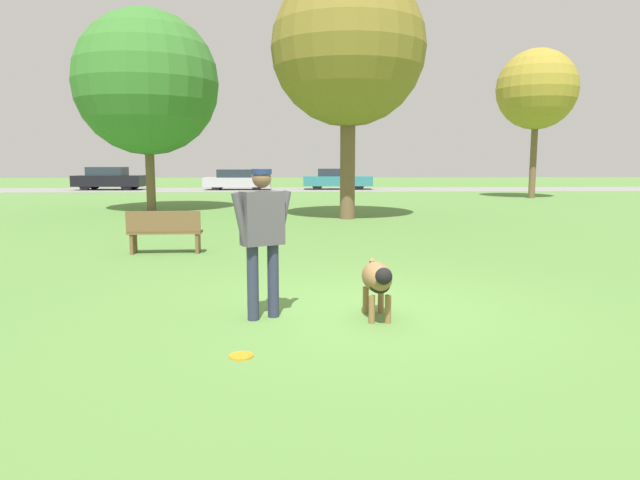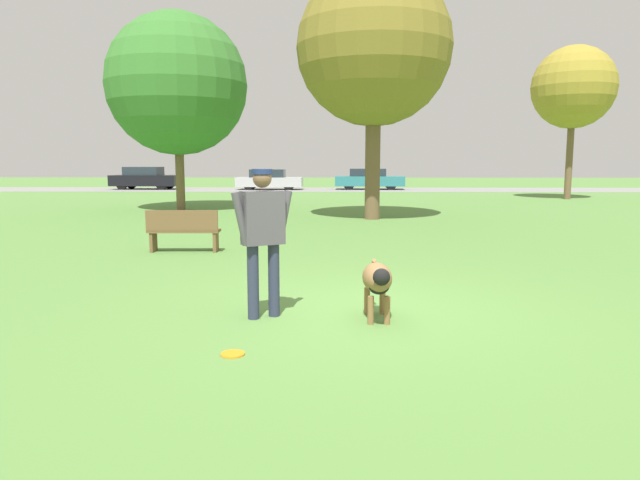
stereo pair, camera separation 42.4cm
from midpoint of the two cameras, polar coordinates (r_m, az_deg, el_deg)
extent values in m
plane|color=#56843D|center=(6.88, 2.11, -7.08)|extent=(120.00, 120.00, 0.00)
cube|color=gray|center=(36.96, -1.69, 5.06)|extent=(120.00, 6.00, 0.01)
cylinder|color=#2D334C|center=(6.56, -6.56, -4.07)|extent=(0.18, 0.18, 0.85)
cylinder|color=#2D334C|center=(6.45, -8.61, -4.29)|extent=(0.18, 0.18, 0.85)
cube|color=#514C56|center=(6.39, -7.69, 2.17)|extent=(0.51, 0.42, 0.60)
cylinder|color=#514C56|center=(6.50, -5.62, 2.29)|extent=(0.23, 0.18, 0.61)
cylinder|color=#514C56|center=(6.29, -9.84, 2.04)|extent=(0.23, 0.18, 0.61)
sphere|color=brown|center=(6.37, -7.77, 6.12)|extent=(0.29, 0.29, 0.21)
cylinder|color=navy|center=(6.37, -7.78, 6.79)|extent=(0.30, 0.30, 0.06)
ellipsoid|color=olive|center=(6.47, 3.84, -3.71)|extent=(0.35, 0.71, 0.33)
ellipsoid|color=black|center=(6.29, 4.08, -4.57)|extent=(0.23, 0.19, 0.18)
sphere|color=black|center=(6.05, 4.40, -3.65)|extent=(0.19, 0.19, 0.18)
cylinder|color=olive|center=(6.34, 4.90, -6.92)|extent=(0.07, 0.07, 0.31)
cylinder|color=olive|center=(6.32, 3.28, -6.97)|extent=(0.07, 0.07, 0.31)
cylinder|color=olive|center=(6.76, 4.31, -6.00)|extent=(0.07, 0.07, 0.31)
cylinder|color=olive|center=(6.73, 2.79, -6.03)|extent=(0.07, 0.07, 0.31)
cylinder|color=olive|center=(6.89, 3.32, -2.57)|extent=(0.06, 0.24, 0.22)
cylinder|color=orange|center=(5.39, -10.17, -11.36)|extent=(0.22, 0.22, 0.02)
torus|color=orange|center=(5.39, -10.17, -11.36)|extent=(0.22, 0.22, 0.02)
cylinder|color=brown|center=(17.83, 2.09, 7.62)|extent=(0.46, 0.46, 3.43)
sphere|color=olive|center=(18.16, 2.15, 18.65)|extent=(4.69, 4.69, 4.69)
cylinder|color=brown|center=(21.82, -17.15, 6.30)|extent=(0.32, 0.32, 2.65)
sphere|color=#38752D|center=(21.99, -17.50, 14.76)|extent=(5.10, 5.10, 5.10)
cylinder|color=brown|center=(30.01, 20.17, 7.59)|extent=(0.31, 0.31, 3.81)
sphere|color=olive|center=(30.21, 20.48, 13.95)|extent=(3.84, 3.84, 3.84)
cube|color=black|center=(39.07, -20.58, 5.56)|extent=(4.38, 2.00, 0.69)
cube|color=#232D38|center=(39.10, -20.80, 6.45)|extent=(2.30, 1.66, 0.54)
cylinder|color=black|center=(39.41, -18.39, 5.31)|extent=(0.67, 0.22, 0.67)
cylinder|color=black|center=(37.89, -19.13, 5.20)|extent=(0.67, 0.22, 0.67)
cylinder|color=black|center=(40.28, -21.91, 5.20)|extent=(0.67, 0.22, 0.67)
cylinder|color=black|center=(38.80, -22.77, 5.07)|extent=(0.67, 0.22, 0.67)
cube|color=#B7B7BC|center=(37.11, -8.58, 5.75)|extent=(4.24, 1.82, 0.60)
cube|color=#232D38|center=(37.11, -8.80, 6.60)|extent=(2.21, 1.55, 0.51)
cylinder|color=black|center=(37.75, -6.52, 5.50)|extent=(0.58, 0.21, 0.58)
cylinder|color=black|center=(36.22, -6.72, 5.40)|extent=(0.58, 0.21, 0.58)
cylinder|color=black|center=(38.04, -10.34, 5.44)|extent=(0.58, 0.21, 0.58)
cylinder|color=black|center=(36.53, -10.70, 5.34)|extent=(0.58, 0.21, 0.58)
cube|color=teal|center=(37.32, 1.46, 5.92)|extent=(4.52, 1.98, 0.63)
cube|color=#232D38|center=(37.30, 1.26, 6.78)|extent=(2.37, 1.64, 0.48)
cylinder|color=black|center=(38.16, 3.44, 5.64)|extent=(0.69, 0.23, 0.68)
cylinder|color=black|center=(36.61, 3.59, 5.54)|extent=(0.69, 0.23, 0.68)
cylinder|color=black|center=(38.09, -0.58, 5.65)|extent=(0.69, 0.23, 0.68)
cylinder|color=black|center=(36.54, -0.61, 5.56)|extent=(0.69, 0.23, 0.68)
cube|color=brown|center=(11.56, -16.22, 0.77)|extent=(1.41, 0.45, 0.05)
cube|color=brown|center=(11.36, -16.45, 1.79)|extent=(1.40, 0.10, 0.40)
cube|color=brown|center=(11.73, -19.14, -0.34)|extent=(0.07, 0.36, 0.39)
cube|color=brown|center=(11.47, -13.15, -0.28)|extent=(0.07, 0.36, 0.39)
camera|label=1|loc=(0.21, -91.90, -0.26)|focal=32.00mm
camera|label=2|loc=(0.21, 88.10, 0.26)|focal=32.00mm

